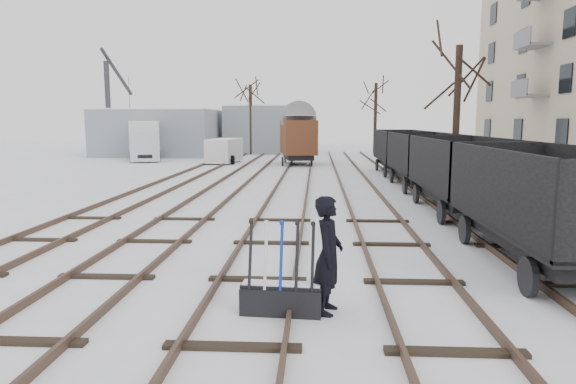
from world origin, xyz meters
The scene contains 17 objects.
ground centered at (0.00, 0.00, 0.00)m, with size 120.00×120.00×0.00m, color white.
tracks centered at (0.00, 13.67, 0.07)m, with size 13.90×52.00×0.16m.
shed_left centered at (-13.00, 36.00, 2.05)m, with size 10.00×8.00×4.10m.
shed_right centered at (-4.00, 40.00, 2.25)m, with size 7.00×6.00×4.50m.
ground_frame centered at (0.58, -1.67, 0.28)m, with size 1.33×0.52×1.49m.
worker centered at (1.33, -1.57, 0.95)m, with size 0.70×0.46×1.91m, color black.
freight_wagon_a centered at (6.00, 1.37, 0.96)m, with size 2.47×6.16×2.52m.
freight_wagon_b centered at (6.00, 7.77, 0.96)m, with size 2.47×6.16×2.52m.
freight_wagon_c centered at (6.00, 14.17, 0.96)m, with size 2.47×6.16×2.52m.
freight_wagon_d centered at (6.00, 20.57, 0.96)m, with size 2.47×6.16×2.52m.
box_van_wagon centered at (-0.20, 26.70, 2.01)m, with size 3.05×4.83×3.45m.
lorry centered at (-12.44, 30.19, 1.56)m, with size 3.55×6.98×3.03m.
panel_van centered at (-5.62, 27.60, 0.92)m, with size 2.18×4.19×1.77m.
crane centered at (-17.00, 34.77, 2.42)m, with size 2.03×5.44×9.20m.
tree_near centered at (7.19, 13.34, 3.14)m, with size 0.30×0.30×6.29m, color black.
tree_far_left centered at (-4.89, 37.11, 3.15)m, with size 0.30×0.30×6.29m, color black.
tree_far_right centered at (6.56, 39.16, 3.27)m, with size 0.30×0.30×6.53m, color black.
Camera 1 is at (1.13, -9.58, 3.09)m, focal length 32.00 mm.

